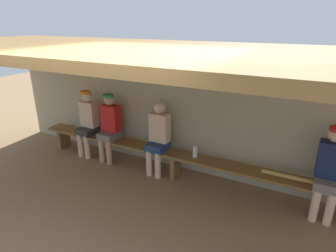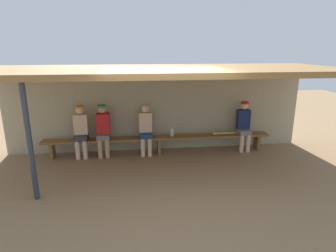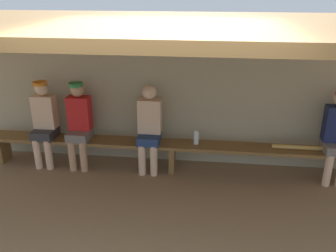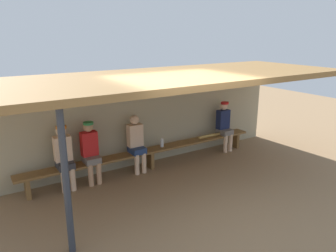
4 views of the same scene
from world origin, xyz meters
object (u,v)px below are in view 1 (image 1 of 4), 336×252
(water_bottle_clear, at_px, (195,152))
(baseball_bat, at_px, (294,178))
(bench, at_px, (176,157))
(player_middle, at_px, (88,120))
(player_with_sunglasses, at_px, (329,169))
(player_near_post, at_px, (158,135))
(player_in_blue, at_px, (110,125))

(water_bottle_clear, relative_size, baseball_bat, 0.23)
(bench, distance_m, player_middle, 2.03)
(player_with_sunglasses, xyz_separation_m, water_bottle_clear, (-1.97, 0.02, -0.19))
(water_bottle_clear, bearing_deg, player_near_post, -178.29)
(player_with_sunglasses, distance_m, baseball_bat, 0.48)
(player_in_blue, distance_m, baseball_bat, 3.36)
(bench, distance_m, player_near_post, 0.49)
(bench, xyz_separation_m, water_bottle_clear, (0.36, 0.02, 0.17))
(player_with_sunglasses, relative_size, player_middle, 1.00)
(player_with_sunglasses, bearing_deg, water_bottle_clear, 179.40)
(player_in_blue, xyz_separation_m, baseball_bat, (3.35, -0.00, -0.25))
(player_with_sunglasses, xyz_separation_m, player_in_blue, (-3.76, 0.00, 0.00))
(player_in_blue, bearing_deg, player_with_sunglasses, 0.00)
(player_in_blue, height_order, player_middle, same)
(player_near_post, xyz_separation_m, player_with_sunglasses, (2.68, 0.00, 0.02))
(player_near_post, xyz_separation_m, water_bottle_clear, (0.70, 0.02, -0.17))
(player_in_blue, bearing_deg, bench, -0.14)
(water_bottle_clear, bearing_deg, baseball_bat, -0.88)
(bench, height_order, baseball_bat, baseball_bat)
(bench, bearing_deg, player_near_post, 179.49)
(player_near_post, xyz_separation_m, baseball_bat, (2.26, -0.00, -0.24))
(player_middle, bearing_deg, player_near_post, -0.02)
(player_near_post, height_order, player_in_blue, player_in_blue)
(baseball_bat, bearing_deg, player_middle, 180.00)
(player_with_sunglasses, height_order, player_in_blue, same)
(player_in_blue, bearing_deg, baseball_bat, -0.06)
(player_with_sunglasses, bearing_deg, bench, -179.91)
(player_with_sunglasses, relative_size, water_bottle_clear, 6.47)
(bench, height_order, player_middle, player_middle)
(bench, relative_size, player_in_blue, 4.46)
(bench, bearing_deg, player_in_blue, 179.86)
(player_near_post, bearing_deg, player_with_sunglasses, 0.01)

